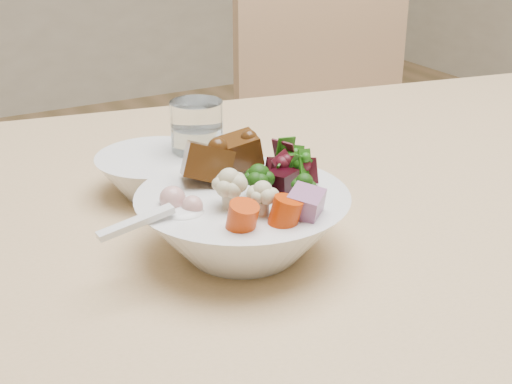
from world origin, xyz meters
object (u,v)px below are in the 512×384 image
Objects in this scene: food_bowl at (243,218)px; water_glass at (198,148)px; side_bowl at (156,174)px; dining_table at (401,272)px; chair_far at (344,173)px.

food_bowl is 1.98× the size of water_glass.
water_glass is 0.76× the size of side_bowl.
chair_far is (0.40, 0.66, -0.19)m from dining_table.
chair_far is 0.83m from water_glass.
dining_table is 0.80m from chair_far.
chair_far is 6.69× the size of side_bowl.
food_bowl is 1.51× the size of side_bowl.
dining_table is at bearing -1.15° from food_bowl.
water_glass is (-0.58, -0.49, 0.32)m from chair_far.
chair_far reaches higher than food_bowl.
food_bowl reaches higher than water_glass.
dining_table is at bearing -116.03° from chair_far.
chair_far is at bearing 69.12° from dining_table.
water_glass reaches higher than side_bowl.
food_bowl is 0.17m from water_glass.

